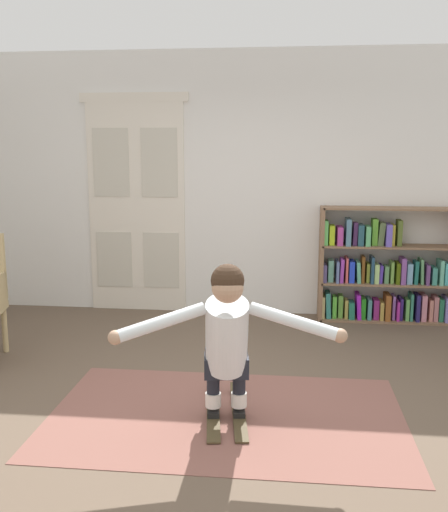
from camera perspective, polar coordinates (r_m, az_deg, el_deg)
name	(u,v)px	position (r m, az deg, el deg)	size (l,w,h in m)	color
ground_plane	(208,409)	(4.31, -1.55, -14.85)	(7.20, 7.20, 0.00)	brown
back_wall	(239,185)	(6.49, 1.50, 7.02)	(6.00, 0.10, 2.90)	silver
double_door	(137,204)	(6.65, -8.60, 5.09)	(1.22, 0.05, 2.45)	silver
rug	(226,416)	(4.21, 0.21, -15.44)	(2.48, 1.54, 0.01)	brown
bookshelf	(384,273)	(6.47, 15.46, -1.61)	(1.48, 0.30, 1.23)	#816047
skis_pair	(226,411)	(4.23, 0.19, -15.03)	(0.38, 0.86, 0.07)	#483B24
person_skier	(227,334)	(3.81, 0.29, -7.65)	(1.45, 0.68, 1.07)	white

